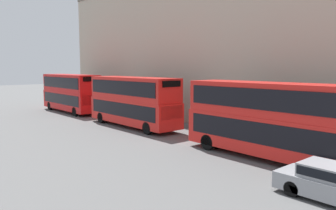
# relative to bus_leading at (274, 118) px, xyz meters

# --- Properties ---
(bus_leading) EXTENTS (2.59, 11.04, 4.37)m
(bus_leading) POSITION_rel_bus_leading_xyz_m (0.00, 0.00, 0.00)
(bus_leading) COLOR red
(bus_leading) RESTS_ON ground
(bus_second_in_queue) EXTENTS (2.59, 10.40, 4.38)m
(bus_second_in_queue) POSITION_rel_bus_leading_xyz_m (0.00, 13.83, 0.00)
(bus_second_in_queue) COLOR red
(bus_second_in_queue) RESTS_ON ground
(bus_third_in_queue) EXTENTS (2.59, 10.28, 4.40)m
(bus_third_in_queue) POSITION_rel_bus_leading_xyz_m (-0.00, 26.52, 0.01)
(bus_third_in_queue) COLOR red
(bus_third_in_queue) RESTS_ON ground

